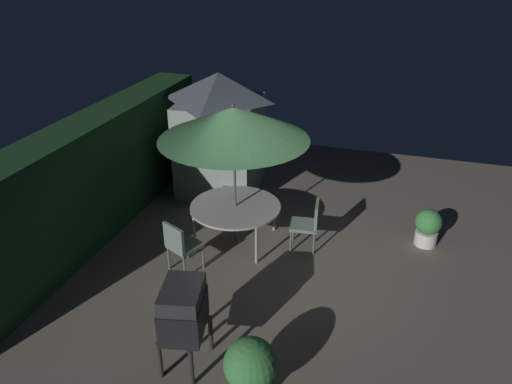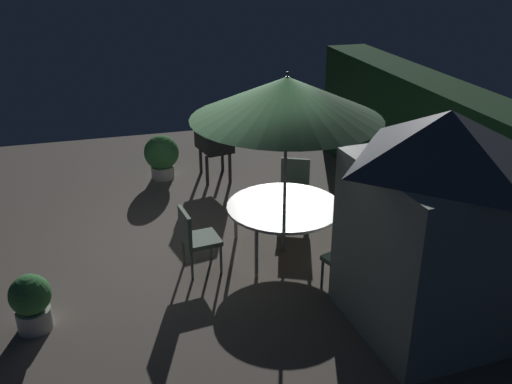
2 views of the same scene
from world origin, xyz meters
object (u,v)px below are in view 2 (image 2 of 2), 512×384
Objects in this scene: potted_plant_by_shed at (31,302)px; potted_plant_by_grill at (162,155)px; patio_table at (284,208)px; bbq_grill at (214,134)px; garden_shed at (436,223)px; patio_umbrella at (287,98)px; chair_far_side at (351,258)px; chair_toward_hedge at (294,184)px; chair_near_shed at (195,236)px.

potted_plant_by_grill reaches higher than potted_plant_by_shed.
bbq_grill is at bearing -172.98° from patio_table.
bbq_grill reaches higher than potted_plant_by_grill.
garden_shed is 0.99× the size of patio_umbrella.
patio_table is 0.62× the size of patio_umbrella.
patio_umbrella reaches higher than potted_plant_by_grill.
patio_umbrella is (0.00, 0.00, 1.56)m from patio_table.
patio_table is 1.56m from patio_umbrella.
potted_plant_by_grill reaches higher than patio_table.
chair_far_side is (1.23, 0.46, -1.72)m from patio_umbrella.
potted_plant_by_grill is at bearing -138.29° from chair_toward_hedge.
bbq_grill is at bearing -164.22° from garden_shed.
chair_toward_hedge is at bearing 154.26° from patio_umbrella.
patio_table is at bearing -152.65° from garden_shed.
potted_plant_by_grill is (-2.07, -1.85, -0.07)m from chair_toward_hedge.
chair_far_side is (-0.77, -0.58, -0.78)m from garden_shed.
garden_shed is 1.24m from chair_far_side.
potted_plant_by_shed is at bearing -104.29° from garden_shed.
bbq_grill is at bearing -153.52° from chair_toward_hedge.
patio_table is (-2.00, -1.04, -0.62)m from garden_shed.
patio_table is 1.78× the size of chair_far_side.
chair_near_shed is (3.11, -0.93, -0.33)m from bbq_grill.
chair_near_shed is at bearing -82.75° from patio_umbrella.
patio_umbrella is at bearing 22.17° from potted_plant_by_grill.
patio_table is 1.26m from chair_toward_hedge.
potted_plant_by_grill is (-3.20, -1.30, -0.23)m from patio_table.
potted_plant_by_grill is at bearing -158.34° from chair_far_side.
garden_shed is at bearing 24.21° from potted_plant_by_grill.
bbq_grill is 3.26m from chair_near_shed.
potted_plant_by_grill is (-3.36, -0.01, -0.07)m from chair_near_shed.
garden_shed reaches higher than chair_toward_hedge.
garden_shed is at bearing 27.35° from patio_table.
chair_far_side is at bearing 21.66° from potted_plant_by_grill.
chair_near_shed is (0.16, -1.29, -0.16)m from patio_table.
chair_near_shed is 2.14m from potted_plant_by_shed.
potted_plant_by_shed is (-0.33, -3.74, -0.16)m from chair_far_side.
chair_far_side is 1.30× the size of potted_plant_by_shed.
garden_shed is at bearing 8.94° from chair_toward_hedge.
potted_plant_by_grill is at bearing 154.20° from potted_plant_by_shed.
potted_plant_by_shed is (2.03, -3.83, -0.16)m from chair_toward_hedge.
chair_toward_hedge is 2.78m from potted_plant_by_grill.
potted_plant_by_shed is at bearing -69.72° from chair_near_shed.
patio_table is 1.33m from chair_far_side.
bbq_grill is at bearing 74.91° from potted_plant_by_grill.
potted_plant_by_shed is at bearing -95.07° from chair_far_side.
garden_shed reaches higher than chair_near_shed.
patio_umbrella is 2.86× the size of chair_toward_hedge.
chair_far_side reaches higher than potted_plant_by_shed.
potted_plant_by_shed is 4.56m from potted_plant_by_grill.
chair_toward_hedge reaches higher than patio_table.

